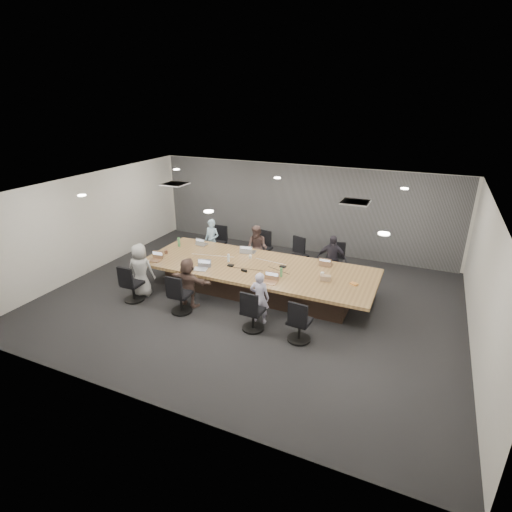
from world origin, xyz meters
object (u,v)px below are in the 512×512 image
at_px(laptop_3, 326,264).
at_px(person_4, 141,270).
at_px(chair_0, 218,245).
at_px(chair_1, 262,251).
at_px(conference_table, 258,278).
at_px(canvas_bag, 326,278).
at_px(laptop_0, 202,244).
at_px(chair_2, 298,259).
at_px(chair_5, 181,297).
at_px(laptop_6, 269,282).
at_px(person_1, 257,248).
at_px(chair_7, 299,324).
at_px(laptop_5, 200,269).
at_px(bottle_green_right, 281,272).
at_px(mug_brown, 166,252).
at_px(person_5, 188,282).
at_px(chair_4, 133,287).
at_px(person_6, 260,298).
at_px(snack_packet, 354,284).
at_px(bottle_clear, 229,258).
at_px(person_0, 212,241).
at_px(stapler, 244,271).
at_px(chair_3, 334,264).
at_px(laptop_1, 249,252).
at_px(chair_6, 253,314).
at_px(bottle_green_left, 179,242).
at_px(laptop_4, 154,260).
at_px(person_3, 331,259).

distance_m(laptop_3, person_4, 4.75).
xyz_separation_m(chair_0, chair_1, (1.52, 0.00, 0.04)).
xyz_separation_m(conference_table, canvas_bag, (1.82, -0.14, 0.40)).
height_order(laptop_0, laptop_3, same).
relative_size(chair_2, chair_5, 0.99).
bearing_deg(chair_1, laptop_6, 122.72).
relative_size(person_1, canvas_bag, 5.66).
distance_m(chair_7, laptop_5, 3.08).
relative_size(bottle_green_right, mug_brown, 2.01).
bearing_deg(chair_2, chair_5, 80.49).
height_order(chair_7, person_5, person_5).
relative_size(person_1, bottle_green_right, 5.91).
height_order(chair_0, laptop_0, chair_0).
xyz_separation_m(chair_2, chair_4, (-3.19, -3.40, -0.00)).
distance_m(chair_5, laptop_5, 0.97).
bearing_deg(person_6, snack_packet, -153.00).
bearing_deg(chair_5, laptop_6, 23.44).
height_order(bottle_clear, mug_brown, bottle_clear).
height_order(chair_1, person_0, person_0).
distance_m(chair_2, chair_5, 3.84).
xyz_separation_m(chair_1, stapler, (0.45, -2.17, 0.33)).
bearing_deg(chair_2, conference_table, 90.12).
relative_size(chair_0, chair_2, 1.02).
height_order(chair_1, stapler, chair_1).
bearing_deg(mug_brown, person_6, -18.43).
bearing_deg(person_0, laptop_0, -87.17).
xyz_separation_m(chair_3, chair_5, (-2.82, -3.40, -0.00)).
relative_size(person_4, bottle_clear, 6.53).
relative_size(bottle_clear, canvas_bag, 0.90).
distance_m(chair_2, stapler, 2.32).
bearing_deg(chair_7, laptop_1, 137.54).
relative_size(chair_5, bottle_green_right, 3.46).
relative_size(laptop_6, canvas_bag, 1.49).
bearing_deg(mug_brown, laptop_5, -21.04).
relative_size(chair_6, chair_7, 0.99).
relative_size(chair_5, person_6, 0.64).
bearing_deg(chair_6, conference_table, 112.84).
height_order(person_0, laptop_6, person_0).
relative_size(chair_4, person_5, 0.62).
relative_size(chair_1, bottle_green_left, 3.27).
xyz_separation_m(chair_5, bottle_green_left, (-1.42, 2.08, 0.48)).
bearing_deg(chair_5, laptop_4, 145.30).
distance_m(person_6, laptop_6, 0.57).
height_order(person_0, person_3, person_3).
relative_size(bottle_green_right, bottle_clear, 1.06).
bearing_deg(chair_2, laptop_4, 56.14).
relative_size(laptop_1, laptop_3, 1.13).
relative_size(chair_5, laptop_6, 2.23).
relative_size(chair_0, person_4, 0.57).
distance_m(person_0, laptop_4, 2.21).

